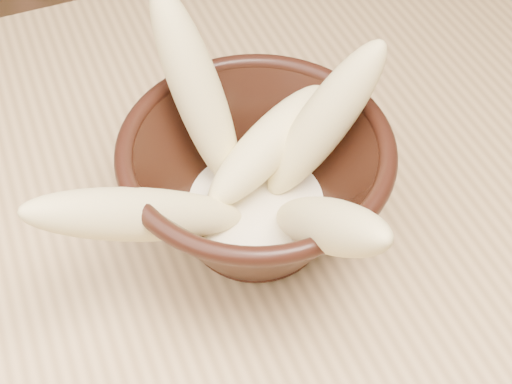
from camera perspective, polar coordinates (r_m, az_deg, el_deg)
table at (r=0.69m, az=16.30°, el=-4.06°), size 1.20×0.80×0.75m
bowl at (r=0.53m, az=-0.00°, el=0.64°), size 0.20×0.20×0.11m
milk_puddle at (r=0.55m, az=0.00°, el=-1.16°), size 0.11×0.11×0.02m
banana_upright at (r=0.52m, az=-4.73°, el=8.04°), size 0.07×0.11×0.16m
banana_left at (r=0.48m, az=-9.04°, el=-1.79°), size 0.17×0.06×0.13m
banana_right at (r=0.52m, az=5.42°, el=5.58°), size 0.11×0.04×0.14m
banana_across at (r=0.53m, az=0.97°, el=3.77°), size 0.14×0.09×0.07m
banana_front at (r=0.46m, az=5.68°, el=-2.67°), size 0.05×0.14×0.14m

